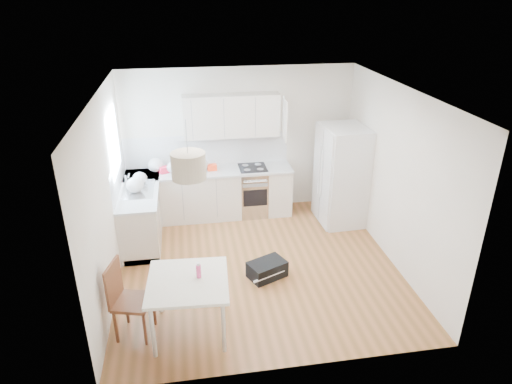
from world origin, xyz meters
TOP-DOWN VIEW (x-y plane):
  - floor at (0.00, 0.00)m, footprint 4.20×4.20m
  - ceiling at (0.00, 0.00)m, footprint 4.20×4.20m
  - wall_back at (0.00, 2.10)m, footprint 4.20×0.00m
  - wall_left at (-2.10, 0.00)m, footprint 0.00×4.20m
  - wall_right at (2.10, 0.00)m, footprint 0.00×4.20m
  - window_glassblock at (-2.09, 1.15)m, footprint 0.02×1.00m
  - cabinets_back at (-0.60, 1.80)m, footprint 3.00×0.60m
  - cabinets_left at (-1.80, 1.20)m, footprint 0.60×1.80m
  - counter_back at (-0.60, 1.80)m, footprint 3.02×0.64m
  - counter_left at (-1.80, 1.20)m, footprint 0.64×1.82m
  - backsplash_back at (-0.60, 2.09)m, footprint 3.00×0.01m
  - backsplash_left at (-2.09, 1.20)m, footprint 0.01×1.80m
  - upper_cabinets at (-0.15, 1.94)m, footprint 1.70×0.32m
  - range_oven at (0.20, 1.80)m, footprint 0.50×0.61m
  - sink at (-1.80, 1.15)m, footprint 0.50×0.80m
  - refrigerator at (1.73, 1.26)m, footprint 0.89×0.93m
  - dining_table at (-1.08, -1.30)m, footprint 1.02×1.02m
  - dining_chair at (-1.75, -1.24)m, footprint 0.52×0.52m
  - drink_bottle at (-0.94, -1.25)m, footprint 0.07×0.07m
  - gym_bag at (0.08, -0.30)m, footprint 0.64×0.54m
  - pendant_lamp at (-0.98, -1.18)m, footprint 0.45×0.45m
  - grocery_bag_a at (-1.54, 1.89)m, footprint 0.28×0.24m
  - grocery_bag_b at (-1.23, 1.79)m, footprint 0.22×0.19m
  - grocery_bag_c at (-0.73, 1.82)m, footprint 0.25×0.22m
  - grocery_bag_d at (-1.78, 1.37)m, footprint 0.24×0.20m
  - grocery_bag_e at (-1.84, 1.05)m, footprint 0.28×0.24m
  - snack_orange at (-0.54, 1.80)m, footprint 0.17×0.12m
  - snack_yellow at (-0.96, 1.76)m, footprint 0.15×0.11m
  - snack_red at (-1.38, 1.81)m, footprint 0.20×0.17m

SIDE VIEW (x-z plane):
  - floor at x=0.00m, z-range 0.00..0.00m
  - gym_bag at x=0.08m, z-range 0.00..0.25m
  - cabinets_back at x=-0.60m, z-range 0.00..0.88m
  - cabinets_left at x=-1.80m, z-range 0.00..0.88m
  - range_oven at x=0.20m, z-range 0.00..0.88m
  - dining_chair at x=-1.75m, z-range 0.00..1.01m
  - dining_table at x=-1.08m, z-range 0.30..1.06m
  - drink_bottle at x=-0.94m, z-range 0.76..0.96m
  - refrigerator at x=1.73m, z-range 0.00..1.78m
  - counter_back at x=-0.60m, z-range 0.88..0.92m
  - counter_left at x=-1.80m, z-range 0.88..0.92m
  - sink at x=-1.80m, z-range 0.84..0.99m
  - snack_yellow at x=-0.96m, z-range 0.92..1.02m
  - snack_orange at x=-0.54m, z-range 0.92..1.03m
  - snack_red at x=-1.38m, z-range 0.92..1.04m
  - grocery_bag_b at x=-1.23m, z-range 0.92..1.12m
  - grocery_bag_d at x=-1.78m, z-range 0.92..1.13m
  - grocery_bag_c at x=-0.73m, z-range 0.92..1.15m
  - grocery_bag_a at x=-1.54m, z-range 0.92..1.17m
  - grocery_bag_e at x=-1.84m, z-range 0.92..1.17m
  - backsplash_back at x=-0.60m, z-range 0.92..1.50m
  - backsplash_left at x=-2.09m, z-range 0.92..1.50m
  - wall_back at x=0.00m, z-range -0.75..3.45m
  - wall_left at x=-2.10m, z-range -0.75..3.45m
  - wall_right at x=2.10m, z-range -0.75..3.45m
  - window_glassblock at x=-2.09m, z-range 1.25..2.25m
  - upper_cabinets at x=-0.15m, z-range 1.50..2.25m
  - pendant_lamp at x=-0.98m, z-range 2.03..2.33m
  - ceiling at x=0.00m, z-range 2.70..2.70m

